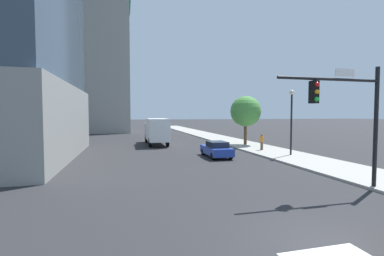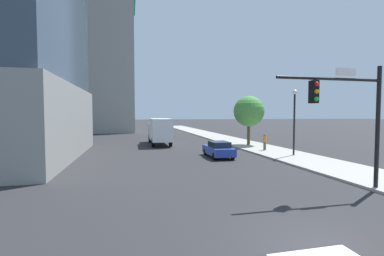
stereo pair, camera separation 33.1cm
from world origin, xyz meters
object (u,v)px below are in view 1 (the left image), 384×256
object	(u,v)px
street_tree	(246,111)
car_blue	(216,149)
street_lamp	(291,113)
traffic_light_pole	(348,106)
construction_building	(92,53)
pedestrian_orange_shirt	(262,142)
box_truck	(156,130)

from	to	relation	value
street_tree	car_blue	xyz separation A→B (m)	(-6.32, -7.43, -3.47)
street_lamp	car_blue	world-z (taller)	street_lamp
traffic_light_pole	street_tree	size ratio (longest dim) A/B	1.03
construction_building	street_tree	size ratio (longest dim) A/B	6.81
construction_building	street_lamp	distance (m)	47.63
pedestrian_orange_shirt	street_tree	bearing A→B (deg)	84.06
street_tree	box_truck	world-z (taller)	street_tree
construction_building	pedestrian_orange_shirt	size ratio (longest dim) A/B	24.25
box_truck	pedestrian_orange_shirt	xyz separation A→B (m)	(9.83, -8.74, -0.86)
construction_building	car_blue	xyz separation A→B (m)	(14.41, -39.41, -16.36)
street_tree	car_blue	size ratio (longest dim) A/B	1.43
car_blue	pedestrian_orange_shirt	distance (m)	6.30
street_lamp	box_truck	size ratio (longest dim) A/B	0.73
traffic_light_pole	pedestrian_orange_shirt	xyz separation A→B (m)	(3.15, 14.10, -3.24)
street_tree	pedestrian_orange_shirt	bearing A→B (deg)	-95.94
traffic_light_pole	pedestrian_orange_shirt	size ratio (longest dim) A/B	3.65
construction_building	box_truck	world-z (taller)	construction_building
traffic_light_pole	pedestrian_orange_shirt	distance (m)	14.81
street_lamp	pedestrian_orange_shirt	xyz separation A→B (m)	(-0.89, 3.68, -2.99)
box_truck	pedestrian_orange_shirt	size ratio (longest dim) A/B	4.83
construction_building	box_truck	distance (m)	33.70
street_lamp	street_tree	xyz separation A→B (m)	(-0.37, 8.67, 0.20)
street_tree	pedestrian_orange_shirt	size ratio (longest dim) A/B	3.56
box_truck	pedestrian_orange_shirt	bearing A→B (deg)	-41.64
traffic_light_pole	car_blue	xyz separation A→B (m)	(-2.65, 11.66, -3.52)
construction_building	street_lamp	world-z (taller)	construction_building
traffic_light_pole	pedestrian_orange_shirt	world-z (taller)	traffic_light_pole
box_truck	construction_building	bearing A→B (deg)	110.19
construction_building	street_tree	world-z (taller)	construction_building
traffic_light_pole	street_lamp	xyz separation A→B (m)	(4.03, 10.42, -0.25)
street_tree	box_truck	bearing A→B (deg)	160.08
box_truck	street_tree	bearing A→B (deg)	-19.92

